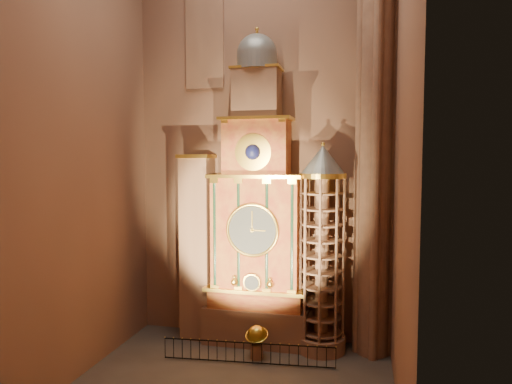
% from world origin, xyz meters
% --- Properties ---
extents(wall_back, '(22.00, 0.00, 22.00)m').
position_xyz_m(wall_back, '(0.00, 6.00, 11.00)').
color(wall_back, '#90654D').
rests_on(wall_back, floor).
extents(wall_left, '(0.00, 22.00, 22.00)m').
position_xyz_m(wall_left, '(-7.00, 0.00, 11.00)').
color(wall_left, '#90654D').
rests_on(wall_left, floor).
extents(wall_right, '(0.00, 22.00, 22.00)m').
position_xyz_m(wall_right, '(7.00, 0.00, 11.00)').
color(wall_right, '#90654D').
rests_on(wall_right, floor).
extents(astronomical_clock, '(5.60, 2.41, 16.70)m').
position_xyz_m(astronomical_clock, '(0.00, 4.96, 6.68)').
color(astronomical_clock, '#8C634C').
rests_on(astronomical_clock, floor).
extents(portrait_tower, '(1.80, 1.60, 10.20)m').
position_xyz_m(portrait_tower, '(-3.40, 4.98, 5.15)').
color(portrait_tower, '#8C634C').
rests_on(portrait_tower, floor).
extents(stair_turret, '(2.50, 2.50, 10.80)m').
position_xyz_m(stair_turret, '(3.50, 4.70, 5.27)').
color(stair_turret, '#8C634C').
rests_on(stair_turret, floor).
extents(gothic_pier, '(2.04, 2.04, 22.00)m').
position_xyz_m(gothic_pier, '(6.10, 5.00, 11.00)').
color(gothic_pier, '#8C634C').
rests_on(gothic_pier, floor).
extents(stained_glass_window, '(2.20, 0.14, 5.20)m').
position_xyz_m(stained_glass_window, '(-3.20, 5.92, 16.50)').
color(stained_glass_window, navy).
rests_on(stained_glass_window, wall_back).
extents(celestial_globe, '(1.27, 1.21, 1.68)m').
position_xyz_m(celestial_globe, '(0.47, 2.96, 1.01)').
color(celestial_globe, '#8C634C').
rests_on(celestial_globe, floor).
extents(iron_railing, '(8.35, 0.80, 1.04)m').
position_xyz_m(iron_railing, '(0.21, 2.24, 0.56)').
color(iron_railing, black).
rests_on(iron_railing, floor).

